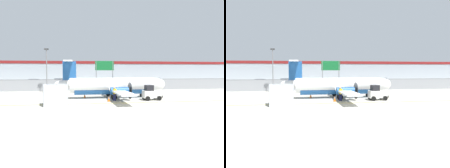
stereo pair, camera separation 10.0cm
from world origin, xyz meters
TOP-DOWN VIEW (x-y plane):
  - ground_plane at (0.00, 2.00)m, footprint 140.00×140.00m
  - perimeter_fence at (0.00, 18.00)m, footprint 98.00×0.10m
  - parking_lot_strip at (0.00, 29.50)m, footprint 98.00×17.00m
  - background_building at (0.00, 47.99)m, footprint 91.00×8.10m
  - commuter_airplane at (-0.57, 6.76)m, footprint 15.01×16.05m
  - baggage_tug at (3.51, 3.89)m, footprint 2.41×1.53m
  - ground_crew_worker at (-1.13, 3.71)m, footprint 0.51×0.47m
  - cargo_container at (-7.82, 1.37)m, footprint 2.69×2.36m
  - traffic_cone_near_left at (-1.88, 3.36)m, footprint 0.36×0.36m
  - traffic_cone_near_right at (-4.61, 7.46)m, footprint 0.36×0.36m
  - parked_car_0 at (-15.61, 30.29)m, footprint 4.34×2.30m
  - parked_car_1 at (-10.37, 32.91)m, footprint 4.27×2.14m
  - parked_car_2 at (-6.17, 27.14)m, footprint 4.26×2.12m
  - parked_car_3 at (-1.81, 26.95)m, footprint 4.39×2.45m
  - parked_car_4 at (1.37, 33.18)m, footprint 4.33×2.29m
  - parked_car_5 at (6.71, 29.62)m, footprint 4.31×2.23m
  - parked_car_6 at (11.33, 29.23)m, footprint 4.36×2.35m
  - parked_car_7 at (14.71, 33.73)m, footprint 4.35×2.34m
  - apron_light_pole at (-10.61, 15.10)m, footprint 0.70×0.30m
  - highway_sign at (-0.50, 19.77)m, footprint 3.60×0.14m

SIDE VIEW (x-z plane):
  - ground_plane at x=0.00m, z-range 0.00..0.01m
  - parking_lot_strip at x=0.00m, z-range 0.00..0.12m
  - traffic_cone_near_left at x=-1.88m, z-range -0.01..0.63m
  - traffic_cone_near_right at x=-4.61m, z-range -0.01..0.63m
  - baggage_tug at x=3.51m, z-range -0.08..1.80m
  - parked_car_0 at x=-15.61m, z-range 0.10..1.68m
  - parked_car_1 at x=-10.37m, z-range 0.10..1.68m
  - parked_car_2 at x=-6.17m, z-range 0.10..1.68m
  - parked_car_3 at x=-1.81m, z-range 0.10..1.68m
  - parked_car_4 at x=1.37m, z-range 0.10..1.68m
  - parked_car_5 at x=6.71m, z-range 0.10..1.68m
  - parked_car_6 at x=11.33m, z-range 0.10..1.68m
  - parked_car_7 at x=14.71m, z-range 0.10..1.68m
  - ground_crew_worker at x=-1.13m, z-range 0.10..1.80m
  - cargo_container at x=-7.82m, z-range 0.00..2.20m
  - perimeter_fence at x=0.00m, z-range 0.07..2.17m
  - commuter_airplane at x=-0.57m, z-range -0.86..4.06m
  - background_building at x=0.00m, z-range 0.01..6.51m
  - highway_sign at x=-0.50m, z-range 1.39..6.89m
  - apron_light_pole at x=-10.61m, z-range 0.67..7.94m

